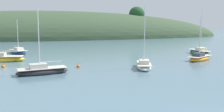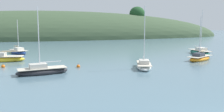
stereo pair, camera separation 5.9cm
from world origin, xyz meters
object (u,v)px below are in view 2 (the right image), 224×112
object	(u,v)px
sailboat_teal_outer	(200,52)
mooring_buoy_inner	(78,66)
sailboat_red_portside	(200,58)
sailboat_orange_cutter	(18,52)
sailboat_cream_ketch	(144,66)
sailboat_grey_yawl	(42,71)
mooring_buoy_outer	(3,66)
sailboat_navy_dinghy	(2,59)

from	to	relation	value
sailboat_teal_outer	mooring_buoy_inner	distance (m)	23.74
sailboat_red_portside	sailboat_orange_cutter	bearing A→B (deg)	145.76
sailboat_cream_ketch	sailboat_orange_cutter	size ratio (longest dim) A/B	1.19
sailboat_grey_yawl	mooring_buoy_outer	size ratio (longest dim) A/B	13.14
sailboat_grey_yawl	sailboat_cream_ketch	bearing A→B (deg)	-1.58
sailboat_navy_dinghy	mooring_buoy_inner	size ratio (longest dim) A/B	13.55
sailboat_orange_cutter	mooring_buoy_outer	distance (m)	14.92
sailboat_red_portside	mooring_buoy_inner	bearing A→B (deg)	-179.46
sailboat_teal_outer	sailboat_grey_yawl	distance (m)	28.68
sailboat_navy_dinghy	sailboat_cream_ketch	bearing A→B (deg)	-33.75
sailboat_teal_outer	sailboat_cream_ketch	bearing A→B (deg)	-148.55
sailboat_orange_cutter	sailboat_teal_outer	bearing A→B (deg)	-20.05
sailboat_cream_ketch	sailboat_navy_dinghy	world-z (taller)	sailboat_cream_ketch
sailboat_cream_ketch	sailboat_teal_outer	xyz separation A→B (m)	(15.59, 9.53, 0.04)
mooring_buoy_outer	sailboat_teal_outer	bearing A→B (deg)	6.71
sailboat_cream_ketch	sailboat_orange_cutter	distance (m)	25.61
sailboat_cream_ketch	mooring_buoy_outer	distance (m)	16.94
sailboat_cream_ketch	sailboat_teal_outer	world-z (taller)	sailboat_teal_outer
sailboat_teal_outer	mooring_buoy_outer	world-z (taller)	sailboat_teal_outer
sailboat_navy_dinghy	sailboat_grey_yawl	size ratio (longest dim) A/B	1.03
sailboat_teal_outer	sailboat_orange_cutter	bearing A→B (deg)	159.95
sailboat_navy_dinghy	mooring_buoy_outer	distance (m)	5.39
sailboat_navy_dinghy	mooring_buoy_outer	xyz separation A→B (m)	(0.78, -5.33, -0.26)
sailboat_red_portside	sailboat_grey_yawl	bearing A→B (deg)	-172.40
sailboat_grey_yawl	mooring_buoy_inner	world-z (taller)	sailboat_grey_yawl
sailboat_orange_cutter	mooring_buoy_inner	xyz separation A→B (m)	(7.79, -17.61, -0.22)
sailboat_teal_outer	sailboat_navy_dinghy	bearing A→B (deg)	177.13
sailboat_orange_cutter	sailboat_teal_outer	xyz separation A→B (m)	(30.65, -11.18, 0.02)
mooring_buoy_inner	mooring_buoy_outer	size ratio (longest dim) A/B	1.00
sailboat_cream_ketch	mooring_buoy_outer	bearing A→B (deg)	159.88
sailboat_navy_dinghy	mooring_buoy_inner	bearing A→B (deg)	-40.49
sailboat_red_portside	mooring_buoy_inner	size ratio (longest dim) A/B	12.01
sailboat_navy_dinghy	mooring_buoy_inner	world-z (taller)	sailboat_navy_dinghy
sailboat_cream_ketch	sailboat_red_portside	size ratio (longest dim) A/B	1.15
sailboat_orange_cutter	sailboat_grey_yawl	size ratio (longest dim) A/B	0.88
sailboat_teal_outer	mooring_buoy_outer	bearing A→B (deg)	-173.29
sailboat_grey_yawl	mooring_buoy_inner	size ratio (longest dim) A/B	13.14
sailboat_navy_dinghy	mooring_buoy_inner	xyz separation A→B (m)	(9.43, -8.05, -0.26)
sailboat_teal_outer	sailboat_grey_yawl	world-z (taller)	sailboat_teal_outer
sailboat_red_portside	sailboat_grey_yawl	distance (m)	22.34
sailboat_red_portside	mooring_buoy_outer	size ratio (longest dim) A/B	12.01
sailboat_orange_cutter	sailboat_grey_yawl	world-z (taller)	sailboat_grey_yawl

